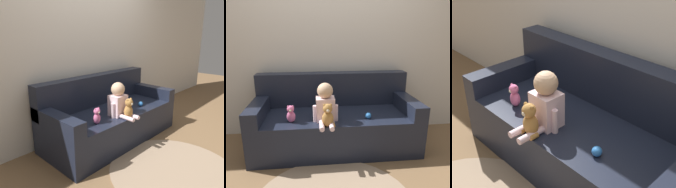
# 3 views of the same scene
# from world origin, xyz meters

# --- Properties ---
(ground_plane) EXTENTS (12.00, 12.00, 0.00)m
(ground_plane) POSITION_xyz_m (0.00, 0.00, 0.00)
(ground_plane) COLOR brown
(couch) EXTENTS (1.90, 0.82, 0.86)m
(couch) POSITION_xyz_m (0.00, 0.05, 0.30)
(couch) COLOR black
(couch) RESTS_ON ground_plane
(person_baby) EXTENTS (0.27, 0.37, 0.42)m
(person_baby) POSITION_xyz_m (-0.13, -0.22, 0.62)
(person_baby) COLOR silver
(person_baby) RESTS_ON couch
(teddy_bear_brown) EXTENTS (0.14, 0.11, 0.25)m
(teddy_bear_brown) POSITION_xyz_m (-0.11, -0.37, 0.55)
(teddy_bear_brown) COLOR #AD7A3D
(teddy_bear_brown) RESTS_ON couch
(plush_toy_side) EXTENTS (0.09, 0.09, 0.19)m
(plush_toy_side) POSITION_xyz_m (-0.49, -0.22, 0.53)
(plush_toy_side) COLOR #DB6699
(plush_toy_side) RESTS_ON couch
(toy_ball) EXTENTS (0.07, 0.07, 0.07)m
(toy_ball) POSITION_xyz_m (0.35, -0.21, 0.47)
(toy_ball) COLOR #337FDB
(toy_ball) RESTS_ON couch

